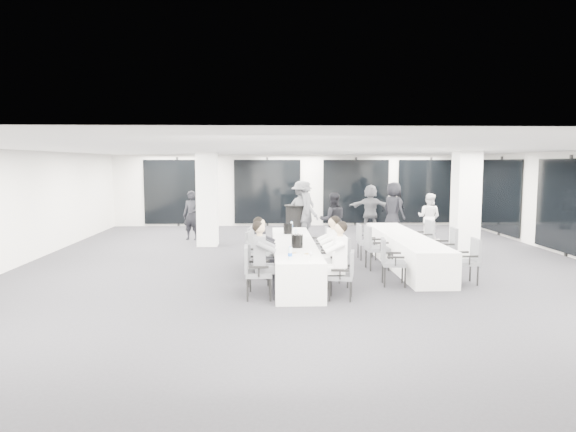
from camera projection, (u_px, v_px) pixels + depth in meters
name	position (u px, v px, depth m)	size (l,w,h in m)	color
room	(339.00, 205.00, 13.43)	(14.04, 16.04, 2.84)	#25252A
column_left	(207.00, 199.00, 15.35)	(0.60, 0.60, 2.80)	white
column_right	(466.00, 204.00, 13.45)	(0.60, 0.60, 2.80)	white
banquet_table_main	(294.00, 259.00, 11.38)	(0.90, 5.00, 0.75)	silver
banquet_table_side	(405.00, 250.00, 12.43)	(0.90, 5.00, 0.75)	silver
cocktail_table	(296.00, 221.00, 17.26)	(0.77, 0.77, 1.07)	black
chair_main_left_near	(254.00, 269.00, 9.40)	(0.51, 0.57, 0.98)	#54575C
chair_main_left_second	(255.00, 263.00, 10.09)	(0.53, 0.57, 0.94)	#54575C
chair_main_left_mid	(256.00, 251.00, 11.18)	(0.62, 0.64, 1.01)	#54575C
chair_main_left_fourth	(257.00, 245.00, 12.04)	(0.59, 0.62, 0.98)	#54575C
chair_main_left_far	(258.00, 241.00, 12.92)	(0.53, 0.56, 0.90)	#54575C
chair_main_right_near	(345.00, 272.00, 9.36)	(0.53, 0.56, 0.89)	#54575C
chair_main_right_second	(338.00, 258.00, 10.34)	(0.62, 0.64, 1.00)	#54575C
chair_main_right_mid	(332.00, 252.00, 11.22)	(0.52, 0.57, 0.97)	#54575C
chair_main_right_fourth	(327.00, 248.00, 12.08)	(0.50, 0.54, 0.86)	#54575C
chair_main_right_far	(323.00, 242.00, 13.05)	(0.48, 0.52, 0.86)	#54575C
chair_side_left_near	(390.00, 259.00, 10.44)	(0.54, 0.58, 0.96)	#54575C
chair_side_left_mid	(374.00, 245.00, 11.99)	(0.55, 0.60, 1.02)	#54575C
chair_side_left_far	(364.00, 239.00, 13.26)	(0.47, 0.52, 0.91)	#54575C
chair_side_right_near	(469.00, 258.00, 10.57)	(0.48, 0.54, 0.94)	#54575C
chair_side_right_mid	(447.00, 246.00, 11.86)	(0.55, 0.60, 1.00)	#54575C
chair_side_right_far	(425.00, 236.00, 13.55)	(0.55, 0.60, 0.97)	#54575C
seated_guest_a	(263.00, 255.00, 9.38)	(0.50, 0.38, 1.44)	#5B5D63
seated_guest_b	(263.00, 249.00, 10.08)	(0.50, 0.38, 1.44)	black
seated_guest_c	(336.00, 255.00, 9.33)	(0.50, 0.38, 1.44)	white
seated_guest_d	(330.00, 247.00, 10.29)	(0.50, 0.38, 1.44)	white
standing_guest_a	(307.00, 206.00, 17.01)	(0.77, 0.62, 2.11)	#5B5D63
standing_guest_b	(333.00, 217.00, 15.01)	(0.89, 0.54, 1.84)	black
standing_guest_c	(302.00, 205.00, 17.21)	(1.38, 0.70, 2.13)	#5B5D63
standing_guest_d	(394.00, 207.00, 18.88)	(1.01, 0.56, 1.71)	black
standing_guest_e	(393.00, 205.00, 17.51)	(1.00, 0.61, 2.08)	black
standing_guest_f	(370.00, 205.00, 18.80)	(1.75, 0.67, 1.91)	#5B5D63
standing_guest_g	(192.00, 212.00, 16.55)	(0.66, 0.53, 1.80)	black
standing_guest_h	(429.00, 214.00, 16.41)	(0.83, 0.50, 1.71)	white
ice_bucket_near	(297.00, 241.00, 10.57)	(0.24, 0.24, 0.27)	black
ice_bucket_far	(288.00, 229.00, 12.62)	(0.22, 0.22, 0.25)	black
water_bottle_a	(290.00, 253.00, 9.25)	(0.07, 0.07, 0.23)	silver
water_bottle_b	(296.00, 235.00, 11.58)	(0.07, 0.07, 0.22)	silver
water_bottle_c	(292.00, 225.00, 13.51)	(0.06, 0.06, 0.20)	silver
plate_a	(293.00, 253.00, 9.88)	(0.19, 0.19, 0.03)	white
plate_b	(307.00, 254.00, 9.78)	(0.20, 0.20, 0.03)	white
plate_c	(298.00, 243.00, 11.08)	(0.22, 0.22, 0.03)	white
wine_glass	(311.00, 254.00, 9.05)	(0.07, 0.07, 0.19)	silver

